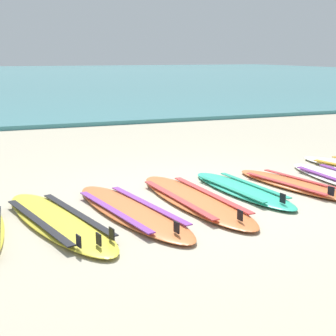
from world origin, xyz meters
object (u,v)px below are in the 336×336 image
Objects in this scene: surfboard_4 at (131,211)px; surfboard_6 at (242,189)px; surfboard_3 at (58,220)px; surfboard_7 at (294,184)px; surfboard_5 at (194,199)px.

surfboard_4 and surfboard_6 have the same top height.
surfboard_3 and surfboard_4 have the same top height.
surfboard_3 is 3.16m from surfboard_7.
surfboard_3 is at bearing -176.22° from surfboard_4.
surfboard_6 is at bearing 9.30° from surfboard_3.
surfboard_6 and surfboard_7 have the same top height.
surfboard_5 is 1.25× the size of surfboard_7.
surfboard_3 is 1.22× the size of surfboard_7.
surfboard_7 is at bearing 6.70° from surfboard_3.
surfboard_7 is at bearing 7.69° from surfboard_4.
surfboard_3 is 1.19× the size of surfboard_6.
surfboard_3 is 1.64m from surfboard_5.
surfboard_7 is at bearing -1.43° from surfboard_6.
surfboard_4 is 1.22× the size of surfboard_7.
surfboard_4 is 1.19× the size of surfboard_6.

